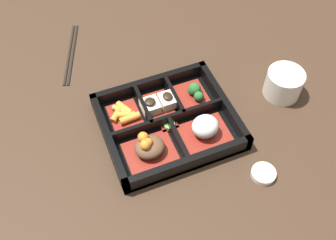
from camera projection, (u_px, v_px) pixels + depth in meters
ground_plane at (168, 127)px, 0.85m from camera, size 3.00×3.00×0.00m
bento_base at (168, 126)px, 0.85m from camera, size 0.28×0.24×0.01m
bento_rim at (168, 121)px, 0.83m from camera, size 0.28×0.24×0.04m
bowl_rice at (205, 128)px, 0.81m from camera, size 0.10×0.08×0.05m
bowl_stew at (149, 147)px, 0.78m from camera, size 0.10×0.08×0.05m
bowl_greens at (194, 93)px, 0.88m from camera, size 0.07×0.09×0.03m
bowl_tofu at (159, 104)px, 0.86m from camera, size 0.08×0.09×0.03m
bowl_carrots at (125, 115)px, 0.85m from camera, size 0.07×0.09×0.02m
bowl_pickles at (169, 124)px, 0.83m from camera, size 0.04×0.04×0.01m
tea_cup at (284, 83)px, 0.88m from camera, size 0.08×0.08×0.06m
chopsticks at (71, 53)px, 0.98m from camera, size 0.09×0.20×0.01m
sauce_dish at (263, 174)px, 0.77m from camera, size 0.05×0.05×0.01m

